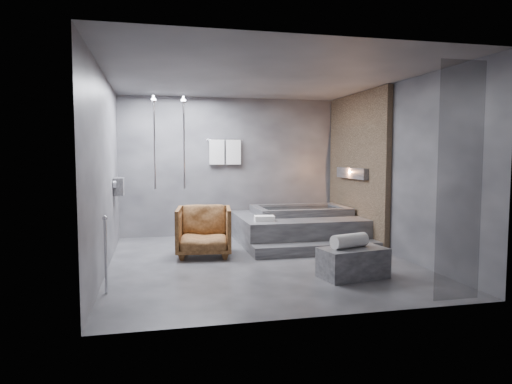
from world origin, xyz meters
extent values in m
plane|color=#2D2D30|center=(0.00, 0.00, 0.00)|extent=(5.00, 5.00, 0.00)
cube|color=#4B4B4E|center=(0.00, 0.00, 2.80)|extent=(4.50, 5.00, 0.04)
cube|color=#37373C|center=(0.00, 2.50, 1.40)|extent=(4.50, 0.04, 2.80)
cube|color=#37373C|center=(0.00, -2.50, 1.40)|extent=(4.50, 0.04, 2.80)
cube|color=#37373C|center=(-2.25, 0.00, 1.40)|extent=(0.04, 5.00, 2.80)
cube|color=#37373C|center=(2.25, 0.00, 1.40)|extent=(0.04, 5.00, 2.80)
cube|color=#A0805E|center=(2.19, 1.25, 1.40)|extent=(0.10, 2.40, 2.78)
cube|color=#FF9938|center=(2.11, 1.25, 1.30)|extent=(0.14, 1.20, 0.20)
cube|color=gray|center=(-2.16, 1.40, 1.10)|extent=(0.16, 0.42, 0.30)
imported|color=beige|center=(-2.15, 1.30, 1.05)|extent=(0.08, 0.08, 0.21)
imported|color=beige|center=(-2.15, 1.50, 1.03)|extent=(0.07, 0.07, 0.15)
cylinder|color=silver|center=(-1.00, 2.05, 1.90)|extent=(0.04, 0.04, 1.80)
cylinder|color=silver|center=(-1.55, 2.05, 1.90)|extent=(0.04, 0.04, 1.80)
cylinder|color=silver|center=(-0.15, 2.44, 1.95)|extent=(0.75, 0.02, 0.02)
cube|color=white|center=(-0.32, 2.42, 1.70)|extent=(0.30, 0.06, 0.50)
cube|color=white|center=(0.02, 2.42, 1.70)|extent=(0.30, 0.06, 0.50)
cylinder|color=silver|center=(-2.15, -1.20, 0.45)|extent=(0.04, 0.04, 0.90)
cube|color=black|center=(1.65, -2.45, 1.35)|extent=(0.55, 0.01, 2.60)
cube|color=#323235|center=(1.05, 1.45, 0.25)|extent=(2.20, 2.00, 0.50)
cube|color=#323235|center=(1.05, 0.27, 0.09)|extent=(2.20, 0.36, 0.18)
cube|color=#38383A|center=(1.01, -1.18, 0.20)|extent=(0.96, 0.64, 0.40)
imported|color=#412410|center=(-0.79, 0.59, 0.41)|extent=(0.98, 1.00, 0.81)
cylinder|color=white|center=(0.97, -1.14, 0.49)|extent=(0.56, 0.34, 0.19)
cube|color=white|center=(0.29, 0.85, 0.55)|extent=(0.36, 0.28, 0.09)
camera|label=1|loc=(-1.59, -6.76, 1.64)|focal=32.00mm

